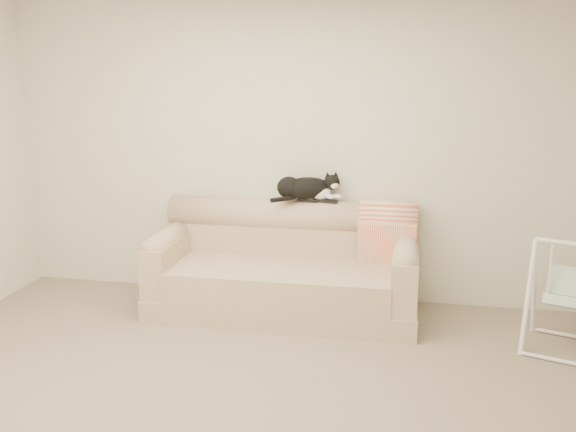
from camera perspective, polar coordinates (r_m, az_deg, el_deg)
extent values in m
plane|color=#7B6C59|center=(4.11, -5.06, -16.25)|extent=(5.00, 5.00, 0.00)
cube|color=beige|center=(5.58, 0.30, 5.76)|extent=(5.00, 0.04, 2.60)
cube|color=beige|center=(1.90, -22.81, -10.00)|extent=(5.00, 0.04, 2.60)
cube|color=#A18262|center=(5.42, -0.40, -7.68)|extent=(2.20, 0.90, 0.18)
cube|color=#A18262|center=(5.25, -0.64, -5.95)|extent=(1.80, 0.68, 0.24)
cube|color=#A18262|center=(5.63, 0.28, -3.23)|extent=(2.20, 0.22, 0.50)
cylinder|color=#A18262|center=(5.55, 0.28, 0.01)|extent=(2.16, 0.28, 0.28)
cube|color=#A18262|center=(5.59, -10.42, -4.00)|extent=(0.20, 0.88, 0.42)
cylinder|color=#A18262|center=(5.54, -10.51, -1.92)|extent=(0.18, 0.84, 0.18)
cube|color=#A18262|center=(5.23, 10.34, -5.21)|extent=(0.20, 0.88, 0.42)
cylinder|color=#A18262|center=(5.17, 10.44, -3.00)|extent=(0.18, 0.84, 0.18)
cube|color=black|center=(5.47, 1.73, 1.44)|extent=(0.19, 0.07, 0.02)
cube|color=gray|center=(5.47, 1.73, 1.58)|extent=(0.10, 0.05, 0.01)
cube|color=black|center=(5.44, 3.56, 1.34)|extent=(0.18, 0.07, 0.02)
ellipsoid|color=black|center=(5.46, 1.66, 2.50)|extent=(0.48, 0.37, 0.18)
ellipsoid|color=black|center=(5.43, 0.07, 2.57)|extent=(0.26, 0.25, 0.18)
ellipsoid|color=white|center=(5.46, 2.95, 2.10)|extent=(0.20, 0.17, 0.13)
ellipsoid|color=black|center=(5.46, 3.93, 3.01)|extent=(0.18, 0.18, 0.13)
ellipsoid|color=white|center=(5.42, 4.14, 2.72)|extent=(0.09, 0.08, 0.05)
sphere|color=#BF7272|center=(5.40, 4.23, 2.67)|extent=(0.02, 0.02, 0.02)
cone|color=black|center=(5.45, 3.53, 3.67)|extent=(0.08, 0.08, 0.06)
cone|color=black|center=(5.48, 4.27, 3.70)|extent=(0.06, 0.07, 0.06)
sphere|color=olive|center=(5.41, 3.84, 3.00)|extent=(0.02, 0.02, 0.02)
sphere|color=olive|center=(5.42, 4.32, 3.02)|extent=(0.02, 0.02, 0.02)
ellipsoid|color=white|center=(5.45, 3.79, 1.73)|extent=(0.11, 0.13, 0.04)
ellipsoid|color=white|center=(5.47, 4.39, 1.76)|extent=(0.11, 0.13, 0.04)
cylinder|color=black|center=(5.36, -0.42, 1.53)|extent=(0.20, 0.20, 0.04)
cylinder|color=#E65C3F|center=(5.46, 8.90, -0.36)|extent=(0.48, 0.33, 0.33)
cube|color=#E65C3F|center=(5.35, 8.75, -2.87)|extent=(0.48, 0.09, 0.42)
cylinder|color=white|center=(4.96, 20.55, -6.75)|extent=(0.13, 0.28, 0.81)
cylinder|color=white|center=(5.19, 21.02, -5.90)|extent=(0.13, 0.28, 0.81)
cylinder|color=white|center=(4.94, 23.81, -2.25)|extent=(0.45, 0.18, 0.04)
cylinder|color=white|center=(4.96, 22.62, -11.71)|extent=(0.45, 0.18, 0.03)
cylinder|color=white|center=(5.42, 23.35, -9.66)|extent=(0.45, 0.18, 0.03)
cube|color=white|center=(5.03, 23.32, -7.03)|extent=(0.33, 0.32, 0.15)
cube|color=white|center=(5.10, 23.60, -5.33)|extent=(0.29, 0.20, 0.21)
cylinder|color=white|center=(5.00, 22.29, -4.22)|extent=(0.01, 0.01, 0.38)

